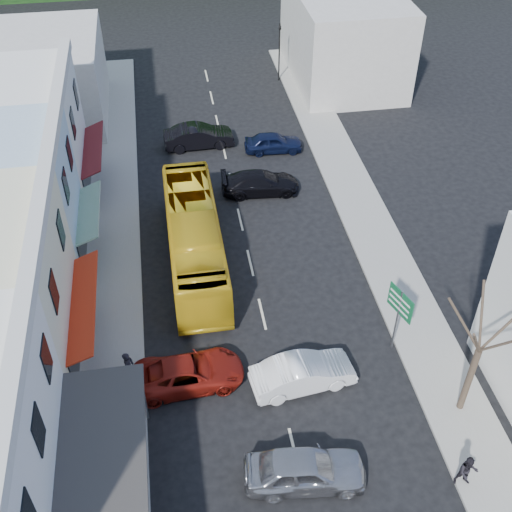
{
  "coord_description": "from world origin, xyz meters",
  "views": [
    {
      "loc": [
        -3.95,
        -18.45,
        23.55
      ],
      "look_at": [
        0.0,
        6.0,
        2.2
      ],
      "focal_mm": 45.0,
      "sensor_mm": 36.0,
      "label": 1
    }
  ],
  "objects_px": {
    "car_red": "(189,373)",
    "direction_sign": "(397,320)",
    "traffic_signal": "(279,53)",
    "street_tree": "(479,351)",
    "pedestrian_left": "(129,369)",
    "car_white": "(303,375)",
    "bus": "(194,240)",
    "car_silver": "(305,471)",
    "pedestrian_right": "(468,471)"
  },
  "relations": [
    {
      "from": "car_white",
      "to": "street_tree",
      "type": "xyz_separation_m",
      "value": [
        6.55,
        -2.4,
        3.17
      ]
    },
    {
      "from": "car_silver",
      "to": "direction_sign",
      "type": "height_order",
      "value": "direction_sign"
    },
    {
      "from": "car_silver",
      "to": "street_tree",
      "type": "relative_size",
      "value": 0.57
    },
    {
      "from": "pedestrian_left",
      "to": "car_silver",
      "type": "bearing_deg",
      "value": -112.65
    },
    {
      "from": "bus",
      "to": "car_silver",
      "type": "relative_size",
      "value": 2.64
    },
    {
      "from": "car_red",
      "to": "direction_sign",
      "type": "relative_size",
      "value": 1.23
    },
    {
      "from": "bus",
      "to": "traffic_signal",
      "type": "height_order",
      "value": "traffic_signal"
    },
    {
      "from": "pedestrian_left",
      "to": "direction_sign",
      "type": "relative_size",
      "value": 0.45
    },
    {
      "from": "street_tree",
      "to": "direction_sign",
      "type": "bearing_deg",
      "value": 114.82
    },
    {
      "from": "car_silver",
      "to": "pedestrian_right",
      "type": "bearing_deg",
      "value": -94.84
    },
    {
      "from": "car_white",
      "to": "pedestrian_left",
      "type": "relative_size",
      "value": 2.59
    },
    {
      "from": "bus",
      "to": "pedestrian_left",
      "type": "relative_size",
      "value": 6.82
    },
    {
      "from": "pedestrian_right",
      "to": "traffic_signal",
      "type": "xyz_separation_m",
      "value": [
        -0.5,
        36.78,
        1.37
      ]
    },
    {
      "from": "bus",
      "to": "car_silver",
      "type": "distance_m",
      "value": 14.38
    },
    {
      "from": "pedestrian_right",
      "to": "traffic_signal",
      "type": "height_order",
      "value": "traffic_signal"
    },
    {
      "from": "pedestrian_left",
      "to": "street_tree",
      "type": "height_order",
      "value": "street_tree"
    },
    {
      "from": "car_red",
      "to": "traffic_signal",
      "type": "relative_size",
      "value": 0.97
    },
    {
      "from": "car_red",
      "to": "pedestrian_right",
      "type": "bearing_deg",
      "value": -126.32
    },
    {
      "from": "car_silver",
      "to": "pedestrian_right",
      "type": "relative_size",
      "value": 2.59
    },
    {
      "from": "car_white",
      "to": "street_tree",
      "type": "relative_size",
      "value": 0.57
    },
    {
      "from": "car_silver",
      "to": "car_red",
      "type": "xyz_separation_m",
      "value": [
        -4.12,
        5.62,
        0.0
      ]
    },
    {
      "from": "street_tree",
      "to": "pedestrian_left",
      "type": "bearing_deg",
      "value": 165.26
    },
    {
      "from": "car_red",
      "to": "street_tree",
      "type": "xyz_separation_m",
      "value": [
        11.61,
        -3.32,
        3.17
      ]
    },
    {
      "from": "car_red",
      "to": "direction_sign",
      "type": "bearing_deg",
      "value": -89.42
    },
    {
      "from": "pedestrian_right",
      "to": "traffic_signal",
      "type": "bearing_deg",
      "value": 99.38
    },
    {
      "from": "bus",
      "to": "traffic_signal",
      "type": "relative_size",
      "value": 2.45
    },
    {
      "from": "car_white",
      "to": "traffic_signal",
      "type": "bearing_deg",
      "value": -16.17
    },
    {
      "from": "direction_sign",
      "to": "traffic_signal",
      "type": "distance_m",
      "value": 29.39
    },
    {
      "from": "bus",
      "to": "traffic_signal",
      "type": "distance_m",
      "value": 23.31
    },
    {
      "from": "car_red",
      "to": "direction_sign",
      "type": "xyz_separation_m",
      "value": [
        9.79,
        0.6,
        1.17
      ]
    },
    {
      "from": "car_white",
      "to": "pedestrian_right",
      "type": "distance_m",
      "value": 7.88
    },
    {
      "from": "car_red",
      "to": "pedestrian_left",
      "type": "relative_size",
      "value": 2.71
    },
    {
      "from": "car_silver",
      "to": "street_tree",
      "type": "distance_m",
      "value": 8.45
    },
    {
      "from": "pedestrian_right",
      "to": "direction_sign",
      "type": "height_order",
      "value": "direction_sign"
    },
    {
      "from": "car_white",
      "to": "pedestrian_left",
      "type": "height_order",
      "value": "pedestrian_left"
    },
    {
      "from": "direction_sign",
      "to": "traffic_signal",
      "type": "bearing_deg",
      "value": 71.46
    },
    {
      "from": "pedestrian_right",
      "to": "car_red",
      "type": "bearing_deg",
      "value": 155.19
    },
    {
      "from": "pedestrian_left",
      "to": "traffic_signal",
      "type": "xyz_separation_m",
      "value": [
        12.42,
        29.56,
        1.37
      ]
    },
    {
      "from": "pedestrian_right",
      "to": "street_tree",
      "type": "relative_size",
      "value": 0.22
    },
    {
      "from": "bus",
      "to": "pedestrian_left",
      "type": "bearing_deg",
      "value": -114.82
    },
    {
      "from": "direction_sign",
      "to": "bus",
      "type": "bearing_deg",
      "value": 119.75
    },
    {
      "from": "car_white",
      "to": "car_red",
      "type": "xyz_separation_m",
      "value": [
        -5.06,
        0.92,
        0.0
      ]
    },
    {
      "from": "car_white",
      "to": "bus",
      "type": "bearing_deg",
      "value": 15.88
    },
    {
      "from": "bus",
      "to": "car_white",
      "type": "xyz_separation_m",
      "value": [
        4.02,
        -9.32,
        -0.85
      ]
    },
    {
      "from": "car_silver",
      "to": "pedestrian_left",
      "type": "xyz_separation_m",
      "value": [
        -6.74,
        6.04,
        0.3
      ]
    },
    {
      "from": "car_silver",
      "to": "pedestrian_right",
      "type": "xyz_separation_m",
      "value": [
        6.18,
        -1.17,
        0.3
      ]
    },
    {
      "from": "bus",
      "to": "street_tree",
      "type": "bearing_deg",
      "value": -48.1
    },
    {
      "from": "car_white",
      "to": "traffic_signal",
      "type": "relative_size",
      "value": 0.93
    },
    {
      "from": "traffic_signal",
      "to": "street_tree",
      "type": "bearing_deg",
      "value": 72.11
    },
    {
      "from": "street_tree",
      "to": "traffic_signal",
      "type": "height_order",
      "value": "street_tree"
    }
  ]
}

